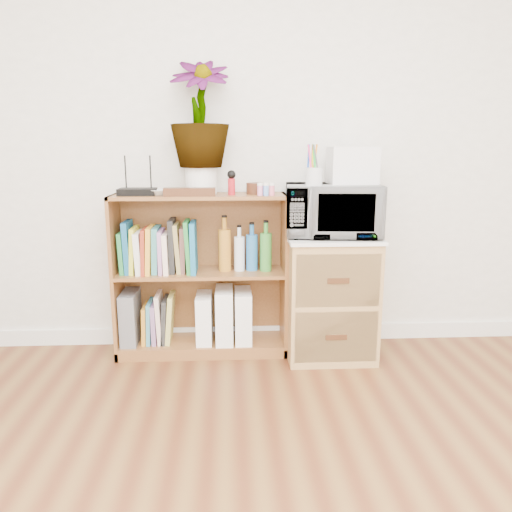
{
  "coord_description": "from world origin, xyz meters",
  "views": [
    {
      "loc": [
        -0.18,
        -0.76,
        1.22
      ],
      "look_at": [
        -0.03,
        1.95,
        0.62
      ],
      "focal_mm": 35.0,
      "sensor_mm": 36.0,
      "label": 1
    }
  ],
  "objects": [
    {
      "name": "white_bowl",
      "position": [
        -0.57,
        2.07,
        0.97
      ],
      "size": [
        0.13,
        0.13,
        0.03
      ],
      "primitive_type": "imported",
      "color": "silver",
      "rests_on": "bookshelf"
    },
    {
      "name": "pen_cup",
      "position": [
        0.27,
        1.9,
        1.06
      ],
      "size": [
        0.09,
        0.09,
        0.1
      ],
      "primitive_type": "cylinder",
      "color": "silver",
      "rests_on": "microwave"
    },
    {
      "name": "bookshelf",
      "position": [
        -0.35,
        2.1,
        0.47
      ],
      "size": [
        1.0,
        0.3,
        0.95
      ],
      "primitive_type": "cube",
      "color": "brown",
      "rests_on": "ground"
    },
    {
      "name": "microwave",
      "position": [
        0.4,
        2.02,
        0.87
      ],
      "size": [
        0.55,
        0.4,
        0.29
      ],
      "primitive_type": "imported",
      "rotation": [
        0.0,
        0.0,
        -0.09
      ],
      "color": "silver",
      "rests_on": "wicker_unit"
    },
    {
      "name": "liquor_bottles",
      "position": [
        -0.02,
        2.1,
        0.64
      ],
      "size": [
        0.46,
        0.07,
        0.32
      ],
      "color": "#BA7922",
      "rests_on": "bookshelf"
    },
    {
      "name": "kokeshi_doll",
      "position": [
        -0.17,
        2.06,
        1.0
      ],
      "size": [
        0.04,
        0.04,
        0.09
      ],
      "primitive_type": "cylinder",
      "color": "#B3161F",
      "rests_on": "bookshelf"
    },
    {
      "name": "trinket_box",
      "position": [
        -0.4,
        2.0,
        0.97
      ],
      "size": [
        0.28,
        0.07,
        0.05
      ],
      "primitive_type": "cube",
      "color": "#3C1C10",
      "rests_on": "bookshelf"
    },
    {
      "name": "file_box",
      "position": [
        -0.78,
        2.1,
        0.22
      ],
      "size": [
        0.09,
        0.25,
        0.31
      ],
      "primitive_type": "cube",
      "color": "slate",
      "rests_on": "bookshelf"
    },
    {
      "name": "paint_jars",
      "position": [
        0.02,
        2.01,
        0.98
      ],
      "size": [
        0.1,
        0.04,
        0.05
      ],
      "primitive_type": "cube",
      "color": "pink",
      "rests_on": "bookshelf"
    },
    {
      "name": "cookbooks",
      "position": [
        -0.59,
        2.1,
        0.64
      ],
      "size": [
        0.44,
        0.2,
        0.31
      ],
      "color": "#22803D",
      "rests_on": "bookshelf"
    },
    {
      "name": "router",
      "position": [
        -0.69,
        2.08,
        0.97
      ],
      "size": [
        0.21,
        0.14,
        0.04
      ],
      "primitive_type": "cube",
      "color": "black",
      "rests_on": "bookshelf"
    },
    {
      "name": "skirting_board",
      "position": [
        0.0,
        2.24,
        0.05
      ],
      "size": [
        4.0,
        0.02,
        0.1
      ],
      "primitive_type": "cube",
      "color": "white",
      "rests_on": "ground"
    },
    {
      "name": "magazine_holder_left",
      "position": [
        -0.34,
        2.09,
        0.21
      ],
      "size": [
        0.09,
        0.23,
        0.29
      ],
      "primitive_type": "cube",
      "color": "white",
      "rests_on": "bookshelf"
    },
    {
      "name": "potted_plant",
      "position": [
        -0.34,
        2.12,
        1.4
      ],
      "size": [
        0.33,
        0.33,
        0.59
      ],
      "primitive_type": "imported",
      "color": "#3C7C31",
      "rests_on": "plant_pot"
    },
    {
      "name": "lower_books",
      "position": [
        -0.61,
        2.1,
        0.2
      ],
      "size": [
        0.19,
        0.19,
        0.3
      ],
      "color": "#C68223",
      "rests_on": "bookshelf"
    },
    {
      "name": "small_appliance",
      "position": [
        0.51,
        2.06,
        1.11
      ],
      "size": [
        0.26,
        0.22,
        0.21
      ],
      "primitive_type": "cube",
      "color": "silver",
      "rests_on": "microwave"
    },
    {
      "name": "wooden_bowl",
      "position": [
        -0.03,
        2.11,
        0.98
      ],
      "size": [
        0.11,
        0.11,
        0.06
      ],
      "primitive_type": "cylinder",
      "color": "#3B1F10",
      "rests_on": "bookshelf"
    },
    {
      "name": "magazine_holder_mid",
      "position": [
        -0.22,
        2.09,
        0.23
      ],
      "size": [
        0.1,
        0.26,
        0.32
      ],
      "primitive_type": "cube",
      "color": "white",
      "rests_on": "bookshelf"
    },
    {
      "name": "magazine_holder_right",
      "position": [
        -0.11,
        2.09,
        0.22
      ],
      "size": [
        0.1,
        0.25,
        0.31
      ],
      "primitive_type": "cube",
      "color": "white",
      "rests_on": "bookshelf"
    },
    {
      "name": "plant_pot",
      "position": [
        -0.34,
        2.12,
        1.03
      ],
      "size": [
        0.18,
        0.18,
        0.15
      ],
      "primitive_type": "cylinder",
      "color": "white",
      "rests_on": "bookshelf"
    },
    {
      "name": "wicker_unit",
      "position": [
        0.4,
        2.02,
        0.35
      ],
      "size": [
        0.5,
        0.45,
        0.7
      ],
      "primitive_type": "cube",
      "color": "#9E7542",
      "rests_on": "ground"
    }
  ]
}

